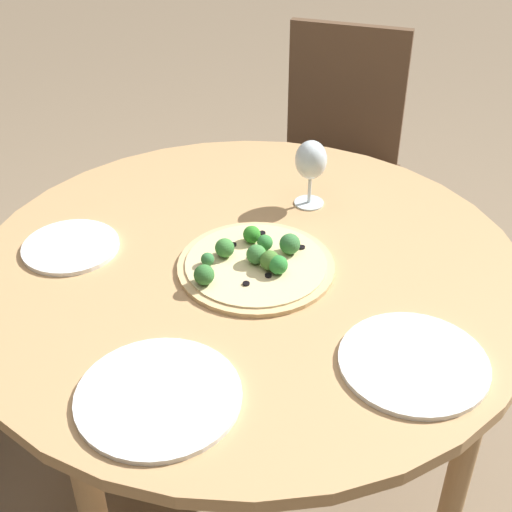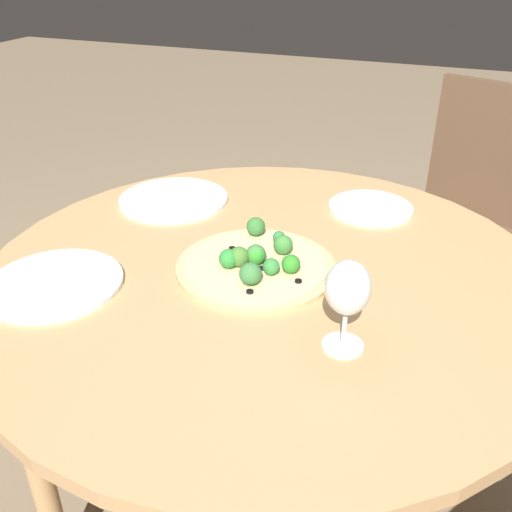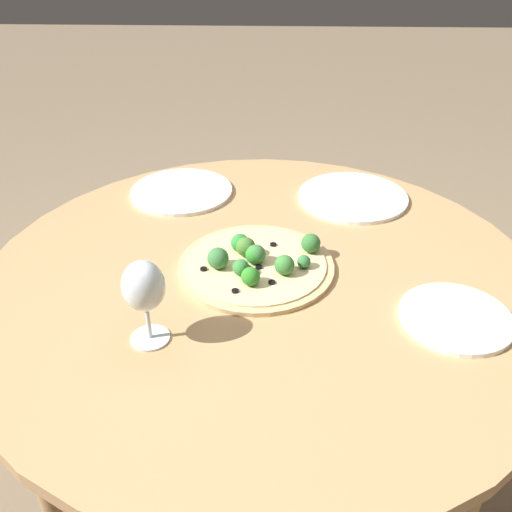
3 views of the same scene
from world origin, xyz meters
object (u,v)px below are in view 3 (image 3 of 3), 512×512
(plate_side, at_px, (456,318))
(plate_far, at_px, (353,197))
(wine_glass, at_px, (144,288))
(plate_near, at_px, (182,191))
(pizza, at_px, (256,263))

(plate_side, bearing_deg, plate_far, -74.12)
(wine_glass, relative_size, plate_far, 0.58)
(plate_near, xyz_separation_m, plate_far, (-0.44, 0.02, 0.00))
(pizza, height_order, plate_side, pizza)
(wine_glass, height_order, plate_far, wine_glass)
(wine_glass, distance_m, plate_far, 0.69)
(plate_far, bearing_deg, plate_side, 105.88)
(pizza, distance_m, plate_near, 0.39)
(plate_near, bearing_deg, wine_glass, 92.51)
(pizza, distance_m, plate_side, 0.40)
(wine_glass, bearing_deg, plate_side, -172.80)
(wine_glass, relative_size, plate_side, 0.78)
(plate_side, bearing_deg, pizza, -22.64)
(plate_near, height_order, plate_far, same)
(plate_far, relative_size, plate_side, 1.33)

